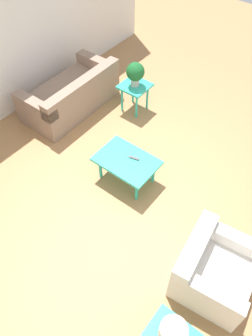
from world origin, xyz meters
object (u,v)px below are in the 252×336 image
(coffee_table, at_px, (127,162))
(table_lamp, at_px, (172,334))
(armchair, at_px, (213,270))
(side_table_plant, at_px, (135,89))
(potted_plant, at_px, (135,73))
(sofa, at_px, (72,95))

(coffee_table, distance_m, table_lamp, 2.53)
(armchair, height_order, side_table_plant, armchair)
(coffee_table, relative_size, side_table_plant, 1.67)
(armchair, relative_size, potted_plant, 2.29)
(sofa, height_order, armchair, sofa)
(potted_plant, relative_size, table_lamp, 1.06)
(armchair, xyz_separation_m, potted_plant, (2.76, -2.10, 0.51))
(coffee_table, bearing_deg, potted_plant, -57.10)
(side_table_plant, bearing_deg, sofa, 35.93)
(sofa, relative_size, side_table_plant, 3.36)
(coffee_table, bearing_deg, side_table_plant, -57.10)
(coffee_table, distance_m, potted_plant, 1.77)
(armchair, relative_size, coffee_table, 1.10)
(armchair, xyz_separation_m, table_lamp, (-0.02, 1.03, 0.51))
(coffee_table, relative_size, table_lamp, 2.21)
(armchair, height_order, table_lamp, table_lamp)
(table_lamp, bearing_deg, armchair, -88.83)
(sofa, xyz_separation_m, side_table_plant, (-0.96, -0.69, 0.16))
(side_table_plant, relative_size, table_lamp, 1.32)
(potted_plant, bearing_deg, sofa, 35.93)
(side_table_plant, bearing_deg, table_lamp, 131.58)
(table_lamp, bearing_deg, side_table_plant, -48.42)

